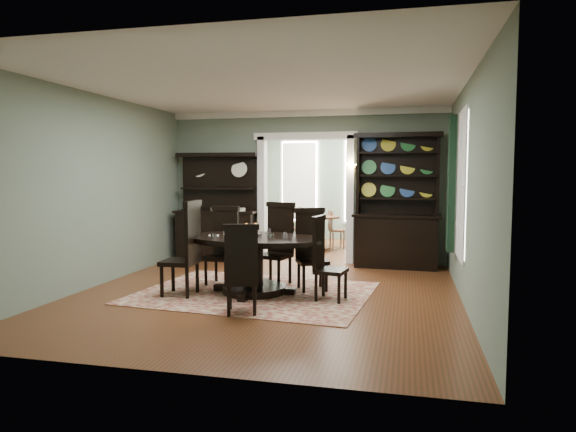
# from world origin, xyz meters

# --- Properties ---
(room) EXTENTS (5.51, 6.01, 3.01)m
(room) POSITION_xyz_m (0.00, 0.04, 1.58)
(room) COLOR brown
(room) RESTS_ON ground
(parlor) EXTENTS (3.51, 3.50, 3.01)m
(parlor) POSITION_xyz_m (0.00, 5.53, 1.52)
(parlor) COLOR brown
(parlor) RESTS_ON ground
(doorway_trim) EXTENTS (2.08, 0.25, 2.57)m
(doorway_trim) POSITION_xyz_m (0.00, 3.00, 1.62)
(doorway_trim) COLOR white
(doorway_trim) RESTS_ON floor
(right_window) EXTENTS (0.15, 1.47, 2.12)m
(right_window) POSITION_xyz_m (2.69, 0.93, 1.60)
(right_window) COLOR white
(right_window) RESTS_ON wall_right
(wall_sconce) EXTENTS (0.27, 0.21, 0.21)m
(wall_sconce) POSITION_xyz_m (0.95, 2.85, 1.89)
(wall_sconce) COLOR gold
(wall_sconce) RESTS_ON back_wall_right
(rug) EXTENTS (3.53, 2.84, 0.01)m
(rug) POSITION_xyz_m (-0.18, 0.07, 0.01)
(rug) COLOR maroon
(rug) RESTS_ON floor
(dining_table) EXTENTS (2.28, 2.21, 0.84)m
(dining_table) POSITION_xyz_m (-0.19, 0.08, 0.58)
(dining_table) COLOR black
(dining_table) RESTS_ON rug
(centerpiece) EXTENTS (1.22, 0.78, 0.20)m
(centerpiece) POSITION_xyz_m (-0.22, 0.12, 0.90)
(centerpiece) COLOR silver
(centerpiece) RESTS_ON dining_table
(chair_far_left) EXTENTS (0.50, 0.48, 1.24)m
(chair_far_left) POSITION_xyz_m (-0.86, 0.61, 0.65)
(chair_far_left) COLOR black
(chair_far_left) RESTS_ON rug
(chair_far_mid) EXTENTS (0.59, 0.57, 1.31)m
(chair_far_mid) POSITION_xyz_m (-0.01, 0.80, 0.69)
(chair_far_mid) COLOR black
(chair_far_mid) RESTS_ON rug
(chair_far_right) EXTENTS (0.60, 0.58, 1.24)m
(chair_far_right) POSITION_xyz_m (0.57, 0.55, 0.65)
(chair_far_right) COLOR black
(chair_far_right) RESTS_ON rug
(chair_end_left) EXTENTS (0.50, 0.53, 1.38)m
(chair_end_left) POSITION_xyz_m (-1.08, -0.31, 0.72)
(chair_end_left) COLOR black
(chair_end_left) RESTS_ON rug
(chair_end_right) EXTENTS (0.47, 0.49, 1.18)m
(chair_end_right) POSITION_xyz_m (0.88, -0.10, 0.62)
(chair_end_right) COLOR black
(chair_end_right) RESTS_ON rug
(chair_near) EXTENTS (0.52, 0.51, 1.15)m
(chair_near) POSITION_xyz_m (0.01, -1.10, 0.60)
(chair_near) COLOR black
(chair_near) RESTS_ON rug
(sideboard) EXTENTS (1.69, 0.70, 2.18)m
(sideboard) POSITION_xyz_m (-1.79, 2.75, 0.76)
(sideboard) COLOR black
(sideboard) RESTS_ON floor
(welsh_dresser) EXTENTS (1.64, 0.66, 2.52)m
(welsh_dresser) POSITION_xyz_m (1.80, 2.73, 0.91)
(welsh_dresser) COLOR black
(welsh_dresser) RESTS_ON floor
(parlor_table) EXTENTS (0.85, 0.85, 0.78)m
(parlor_table) POSITION_xyz_m (0.06, 4.53, 0.51)
(parlor_table) COLOR #5C311A
(parlor_table) RESTS_ON parlor_floor
(parlor_chair_left) EXTENTS (0.42, 0.41, 0.98)m
(parlor_chair_left) POSITION_xyz_m (-0.59, 4.65, 0.52)
(parlor_chair_left) COLOR #5C311A
(parlor_chair_left) RESTS_ON parlor_floor
(parlor_chair_right) EXTENTS (0.42, 0.42, 0.89)m
(parlor_chair_right) POSITION_xyz_m (0.32, 4.86, 0.48)
(parlor_chair_right) COLOR #5C311A
(parlor_chair_right) RESTS_ON parlor_floor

